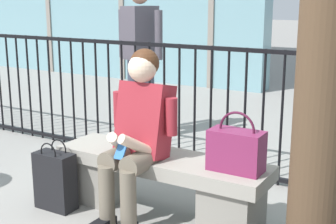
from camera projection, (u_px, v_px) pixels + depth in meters
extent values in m
plane|color=gray|center=(161.00, 213.00, 3.55)|extent=(60.00, 60.00, 0.00)
cube|color=gray|center=(161.00, 162.00, 3.46)|extent=(1.60, 0.44, 0.10)
cube|color=gray|center=(100.00, 177.00, 3.79)|extent=(0.36, 0.37, 0.35)
cube|color=gray|center=(232.00, 208.00, 3.23)|extent=(0.36, 0.37, 0.35)
cylinder|color=#6B6051|center=(123.00, 155.00, 3.39)|extent=(0.15, 0.40, 0.15)
cylinder|color=#6B6051|center=(107.00, 197.00, 3.28)|extent=(0.11, 0.11, 0.45)
cylinder|color=#6B6051|center=(145.00, 159.00, 3.30)|extent=(0.15, 0.40, 0.15)
cylinder|color=#6B6051|center=(128.00, 203.00, 3.19)|extent=(0.11, 0.11, 0.45)
cube|color=maroon|center=(145.00, 120.00, 3.40)|extent=(0.36, 0.30, 0.55)
cylinder|color=maroon|center=(119.00, 109.00, 3.50)|extent=(0.08, 0.08, 0.26)
cylinder|color=beige|center=(117.00, 142.00, 3.29)|extent=(0.16, 0.28, 0.20)
cylinder|color=maroon|center=(171.00, 117.00, 3.28)|extent=(0.08, 0.08, 0.26)
cylinder|color=beige|center=(137.00, 146.00, 3.21)|extent=(0.16, 0.28, 0.20)
cube|color=#2D6BB7|center=(122.00, 149.00, 3.20)|extent=(0.07, 0.10, 0.13)
sphere|color=beige|center=(142.00, 68.00, 3.30)|extent=(0.20, 0.20, 0.20)
sphere|color=#472816|center=(145.00, 63.00, 3.32)|extent=(0.20, 0.20, 0.20)
cube|color=#7A234C|center=(236.00, 151.00, 3.12)|extent=(0.35, 0.18, 0.27)
torus|color=#49152D|center=(237.00, 130.00, 3.08)|extent=(0.25, 0.02, 0.25)
cube|color=black|center=(55.00, 181.00, 3.59)|extent=(0.31, 0.15, 0.43)
torus|color=black|center=(48.00, 153.00, 3.49)|extent=(0.15, 0.01, 0.15)
torus|color=black|center=(59.00, 149.00, 3.58)|extent=(0.15, 0.01, 0.15)
cylinder|color=#383D4C|center=(134.00, 98.00, 5.42)|extent=(0.13, 0.13, 0.90)
cube|color=black|center=(132.00, 134.00, 5.49)|extent=(0.09, 0.22, 0.06)
cylinder|color=#383D4C|center=(149.00, 99.00, 5.32)|extent=(0.13, 0.13, 0.90)
cube|color=black|center=(147.00, 137.00, 5.39)|extent=(0.09, 0.22, 0.06)
cube|color=#4C4751|center=(140.00, 32.00, 5.20)|extent=(0.28, 0.41, 0.56)
cylinder|color=#4C4751|center=(123.00, 33.00, 5.32)|extent=(0.08, 0.08, 0.52)
cylinder|color=#4C4751|center=(159.00, 35.00, 5.09)|extent=(0.08, 0.08, 0.52)
cylinder|color=black|center=(326.00, 121.00, 4.40)|extent=(0.13, 0.13, 0.90)
cube|color=black|center=(322.00, 166.00, 4.47)|extent=(0.09, 0.22, 0.06)
cylinder|color=#1E7259|center=(317.00, 42.00, 4.30)|extent=(0.08, 0.08, 0.52)
cylinder|color=black|center=(0.00, 83.00, 5.63)|extent=(0.02, 0.02, 1.15)
cylinder|color=black|center=(9.00, 84.00, 5.55)|extent=(0.02, 0.02, 1.15)
cylinder|color=black|center=(19.00, 85.00, 5.47)|extent=(0.02, 0.02, 1.15)
cylinder|color=black|center=(29.00, 87.00, 5.39)|extent=(0.02, 0.02, 1.15)
cylinder|color=black|center=(40.00, 88.00, 5.31)|extent=(0.02, 0.02, 1.15)
cylinder|color=black|center=(50.00, 90.00, 5.23)|extent=(0.02, 0.02, 1.15)
cylinder|color=black|center=(61.00, 91.00, 5.15)|extent=(0.02, 0.02, 1.15)
cylinder|color=black|center=(73.00, 92.00, 5.07)|extent=(0.02, 0.02, 1.15)
cylinder|color=black|center=(85.00, 94.00, 4.99)|extent=(0.02, 0.02, 1.15)
cylinder|color=black|center=(97.00, 96.00, 4.91)|extent=(0.02, 0.02, 1.15)
cylinder|color=black|center=(109.00, 97.00, 4.83)|extent=(0.02, 0.02, 1.15)
cylinder|color=black|center=(122.00, 99.00, 4.75)|extent=(0.02, 0.02, 1.15)
cylinder|color=black|center=(136.00, 101.00, 4.67)|extent=(0.02, 0.02, 1.15)
cylinder|color=black|center=(150.00, 103.00, 4.59)|extent=(0.02, 0.02, 1.15)
cylinder|color=black|center=(164.00, 104.00, 4.51)|extent=(0.02, 0.02, 1.15)
cylinder|color=black|center=(179.00, 106.00, 4.43)|extent=(0.02, 0.02, 1.15)
cylinder|color=black|center=(195.00, 108.00, 4.35)|extent=(0.02, 0.02, 1.15)
cylinder|color=black|center=(211.00, 110.00, 4.27)|extent=(0.02, 0.02, 1.15)
cylinder|color=black|center=(227.00, 113.00, 4.19)|extent=(0.02, 0.02, 1.15)
cylinder|color=black|center=(245.00, 115.00, 4.11)|extent=(0.02, 0.02, 1.15)
cylinder|color=black|center=(263.00, 117.00, 4.03)|extent=(0.02, 0.02, 1.15)
cylinder|color=black|center=(282.00, 120.00, 3.95)|extent=(0.02, 0.02, 1.15)
cylinder|color=black|center=(301.00, 122.00, 3.87)|extent=(0.02, 0.02, 1.15)
cylinder|color=black|center=(321.00, 125.00, 3.79)|extent=(0.02, 0.02, 1.15)
cube|color=black|center=(218.00, 168.00, 4.35)|extent=(9.50, 0.04, 0.04)
cube|color=black|center=(221.00, 49.00, 4.10)|extent=(9.50, 0.04, 0.04)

